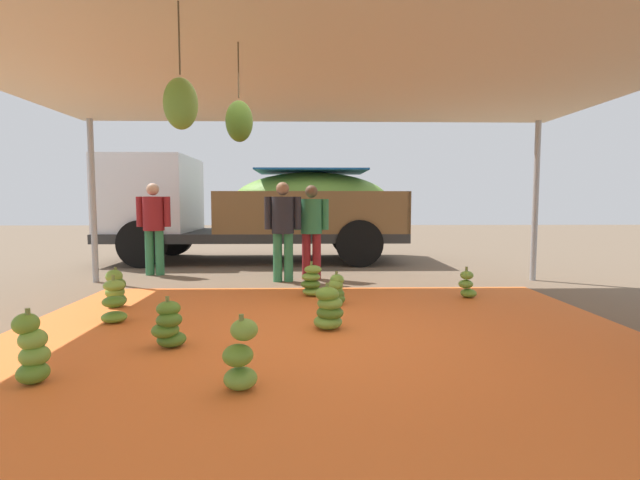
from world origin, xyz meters
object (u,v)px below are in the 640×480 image
banana_bunch_1 (169,326)px  banana_bunch_6 (329,309)px  cargo_truck_main (251,206)px  banana_bunch_9 (241,357)px  banana_bunch_0 (32,350)px  banana_bunch_8 (312,282)px  banana_bunch_7 (467,285)px  worker_0 (283,224)px  worker_2 (154,222)px  banana_bunch_4 (114,303)px  worker_1 (311,225)px  banana_bunch_5 (336,290)px  banana_bunch_2 (116,290)px

banana_bunch_1 → banana_bunch_6: size_ratio=0.97×
banana_bunch_6 → cargo_truck_main: 6.31m
banana_bunch_6 → banana_bunch_9: size_ratio=0.90×
banana_bunch_0 → cargo_truck_main: 7.56m
banana_bunch_6 → banana_bunch_8: banana_bunch_8 is taller
banana_bunch_7 → worker_0: 3.18m
cargo_truck_main → banana_bunch_7: bearing=-50.8°
banana_bunch_7 → worker_2: size_ratio=0.26×
banana_bunch_4 → banana_bunch_8: (2.25, 1.47, -0.01)m
banana_bunch_4 → cargo_truck_main: size_ratio=0.08×
banana_bunch_4 → worker_1: bearing=53.1°
banana_bunch_0 → banana_bunch_8: size_ratio=1.13×
cargo_truck_main → worker_2: 2.69m
banana_bunch_5 → banana_bunch_8: 0.67m
worker_0 → banana_bunch_5: bearing=-66.8°
banana_bunch_4 → banana_bunch_6: (2.42, -0.32, -0.01)m
banana_bunch_5 → worker_2: 4.28m
banana_bunch_7 → worker_1: (-2.22, 1.71, 0.79)m
banana_bunch_6 → worker_0: bearing=102.0°
banana_bunch_2 → banana_bunch_7: (4.78, 0.50, -0.05)m
banana_bunch_8 → banana_bunch_1: bearing=-119.7°
banana_bunch_5 → banana_bunch_4: bearing=-161.2°
banana_bunch_8 → worker_2: bearing=145.0°
banana_bunch_1 → worker_0: 3.85m
banana_bunch_0 → worker_2: worker_2 is taller
worker_0 → cargo_truck_main: bearing=106.8°
banana_bunch_6 → worker_1: worker_1 is taller
banana_bunch_0 → banana_bunch_8: (2.14, 3.22, -0.04)m
banana_bunch_4 → banana_bunch_5: bearing=18.8°
banana_bunch_4 → worker_2: bearing=101.1°
banana_bunch_7 → banana_bunch_9: banana_bunch_9 is taller
banana_bunch_2 → banana_bunch_7: size_ratio=1.19×
banana_bunch_6 → cargo_truck_main: bearing=104.4°
banana_bunch_5 → banana_bunch_9: (-0.86, -2.79, 0.04)m
worker_2 → banana_bunch_8: bearing=-35.0°
banana_bunch_0 → worker_1: (2.14, 4.76, 0.72)m
banana_bunch_1 → banana_bunch_2: (-1.19, 1.71, 0.03)m
banana_bunch_4 → worker_1: (2.25, 3.00, 0.74)m
banana_bunch_5 → banana_bunch_9: banana_bunch_9 is taller
banana_bunch_9 → worker_2: (-2.40, 5.45, 0.76)m
banana_bunch_6 → cargo_truck_main: cargo_truck_main is taller
banana_bunch_6 → banana_bunch_7: banana_bunch_6 is taller
worker_2 → banana_bunch_5: bearing=-39.2°
banana_bunch_5 → cargo_truck_main: size_ratio=0.07×
banana_bunch_2 → cargo_truck_main: bearing=76.5°
banana_bunch_6 → banana_bunch_7: (2.05, 1.61, -0.04)m
banana_bunch_6 → banana_bunch_2: bearing=157.7°
worker_1 → banana_bunch_4: bearing=-126.9°
banana_bunch_1 → worker_1: worker_1 is taller
banana_bunch_2 → worker_1: size_ratio=0.31×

